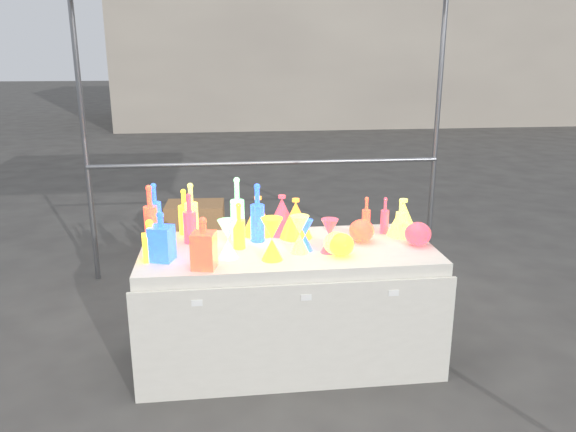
{
  "coord_description": "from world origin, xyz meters",
  "views": [
    {
      "loc": [
        -0.4,
        -3.25,
        1.9
      ],
      "look_at": [
        0.0,
        0.0,
        0.95
      ],
      "focal_mm": 35.0,
      "sensor_mm": 36.0,
      "label": 1
    }
  ],
  "objects": [
    {
      "name": "lampshade_0",
      "position": [
        0.07,
        0.19,
        0.88
      ],
      "size": [
        0.25,
        0.25,
        0.26
      ],
      "primitive_type": null,
      "rotation": [
        0.0,
        0.0,
        -0.15
      ],
      "color": "#C0CF2B",
      "rests_on": "display_table"
    },
    {
      "name": "bottle_3",
      "position": [
        -0.6,
        0.16,
        0.91
      ],
      "size": [
        0.1,
        0.1,
        0.32
      ],
      "primitive_type": null,
      "rotation": [
        0.0,
        0.0,
        0.27
      ],
      "color": "#1A1D99",
      "rests_on": "display_table"
    },
    {
      "name": "display_table",
      "position": [
        0.0,
        -0.01,
        0.37
      ],
      "size": [
        1.84,
        0.83,
        0.75
      ],
      "color": "silver",
      "rests_on": "ground"
    },
    {
      "name": "hourglass_1",
      "position": [
        0.23,
        -0.13,
        0.85
      ],
      "size": [
        0.14,
        0.14,
        0.21
      ],
      "primitive_type": null,
      "rotation": [
        0.0,
        0.0,
        0.39
      ],
      "color": "#1A1D99",
      "rests_on": "display_table"
    },
    {
      "name": "background_building",
      "position": [
        4.0,
        14.0,
        3.0
      ],
      "size": [
        14.0,
        6.0,
        6.0
      ],
      "primitive_type": "cube",
      "color": "#BBAF9C",
      "rests_on": "ground"
    },
    {
      "name": "bottle_4",
      "position": [
        -0.59,
        0.28,
        0.93
      ],
      "size": [
        0.11,
        0.11,
        0.36
      ],
      "primitive_type": null,
      "rotation": [
        0.0,
        0.0,
        -0.43
      ],
      "color": "#157B86",
      "rests_on": "display_table"
    },
    {
      "name": "ground",
      "position": [
        0.0,
        0.0,
        0.0
      ],
      "size": [
        80.0,
        80.0,
        0.0
      ],
      "primitive_type": "plane",
      "color": "#5A5853",
      "rests_on": "ground"
    },
    {
      "name": "hourglass_4",
      "position": [
        -0.12,
        -0.21,
        0.88
      ],
      "size": [
        0.16,
        0.16,
        0.25
      ],
      "primitive_type": null,
      "rotation": [
        0.0,
        0.0,
        0.33
      ],
      "color": "red",
      "rests_on": "display_table"
    },
    {
      "name": "bottle_5",
      "position": [
        -0.3,
        0.18,
        0.95
      ],
      "size": [
        0.1,
        0.1,
        0.41
      ],
      "primitive_type": null,
      "rotation": [
        0.0,
        0.0,
        0.15
      ],
      "color": "#D42AB0",
      "rests_on": "display_table"
    },
    {
      "name": "globe_2",
      "position": [
        0.47,
        0.04,
        0.81
      ],
      "size": [
        0.21,
        0.21,
        0.13
      ],
      "primitive_type": null,
      "rotation": [
        0.0,
        0.0,
        -0.42
      ],
      "color": "orange",
      "rests_on": "display_table"
    },
    {
      "name": "bottle_2",
      "position": [
        -0.84,
        0.17,
        0.94
      ],
      "size": [
        0.09,
        0.09,
        0.38
      ],
      "primitive_type": null,
      "rotation": [
        0.0,
        0.0,
        -0.14
      ],
      "color": "orange",
      "rests_on": "display_table"
    },
    {
      "name": "globe_1",
      "position": [
        0.27,
        -0.16,
        0.81
      ],
      "size": [
        0.19,
        0.19,
        0.12
      ],
      "primitive_type": null,
      "rotation": [
        0.0,
        0.0,
        -0.34
      ],
      "color": "#157B86",
      "rests_on": "display_table"
    },
    {
      "name": "decanter_1",
      "position": [
        -0.51,
        -0.29,
        0.9
      ],
      "size": [
        0.15,
        0.15,
        0.3
      ],
      "primitive_type": null,
      "rotation": [
        0.0,
        0.0,
        -0.22
      ],
      "color": "orange",
      "rests_on": "display_table"
    },
    {
      "name": "globe_0",
      "position": [
        0.29,
        -0.19,
        0.81
      ],
      "size": [
        0.16,
        0.16,
        0.12
      ],
      "primitive_type": null,
      "rotation": [
        0.0,
        0.0,
        -0.06
      ],
      "color": "red",
      "rests_on": "display_table"
    },
    {
      "name": "decanter_2",
      "position": [
        -0.75,
        -0.14,
        0.9
      ],
      "size": [
        0.16,
        0.16,
        0.29
      ],
      "primitive_type": null,
      "rotation": [
        0.0,
        0.0,
        -0.31
      ],
      "color": "#1B9957",
      "rests_on": "display_table"
    },
    {
      "name": "bottle_9",
      "position": [
        0.55,
        0.23,
        0.87
      ],
      "size": [
        0.07,
        0.07,
        0.24
      ],
      "primitive_type": null,
      "rotation": [
        0.0,
        0.0,
        -0.37
      ],
      "color": "orange",
      "rests_on": "display_table"
    },
    {
      "name": "bottle_6",
      "position": [
        -0.3,
        0.01,
        0.89
      ],
      "size": [
        0.08,
        0.08,
        0.29
      ],
      "primitive_type": null,
      "rotation": [
        0.0,
        0.0,
        0.05
      ],
      "color": "red",
      "rests_on": "display_table"
    },
    {
      "name": "bottle_1",
      "position": [
        -0.83,
        0.35,
        0.92
      ],
      "size": [
        0.09,
        0.09,
        0.35
      ],
      "primitive_type": null,
      "rotation": [
        0.0,
        0.0,
        -0.07
      ],
      "color": "#1B9957",
      "rests_on": "display_table"
    },
    {
      "name": "decanter_0",
      "position": [
        -0.81,
        -0.13,
        0.87
      ],
      "size": [
        0.11,
        0.11,
        0.25
      ],
      "primitive_type": null,
      "rotation": [
        0.0,
        0.0,
        0.15
      ],
      "color": "red",
      "rests_on": "display_table"
    },
    {
      "name": "lampshade_2",
      "position": [
        -0.01,
        0.28,
        0.88
      ],
      "size": [
        0.27,
        0.27,
        0.26
      ],
      "primitive_type": null,
      "rotation": [
        0.0,
        0.0,
        -0.25
      ],
      "color": "#1A1D99",
      "rests_on": "display_table"
    },
    {
      "name": "hourglass_3",
      "position": [
        -0.37,
        -0.15,
        0.87
      ],
      "size": [
        0.15,
        0.15,
        0.23
      ],
      "primitive_type": null,
      "rotation": [
        0.0,
        0.0,
        0.37
      ],
      "color": "#D42AB0",
      "rests_on": "display_table"
    },
    {
      "name": "lampshade_3",
      "position": [
        0.78,
        0.15,
        0.87
      ],
      "size": [
        0.24,
        0.24,
        0.24
      ],
      "primitive_type": null,
      "rotation": [
        0.0,
        0.0,
        0.17
      ],
      "color": "#157B86",
      "rests_on": "display_table"
    },
    {
      "name": "hourglass_2",
      "position": [
        0.06,
        -0.1,
        0.86
      ],
      "size": [
        0.13,
        0.13,
        0.23
      ],
      "primitive_type": null,
      "rotation": [
        0.0,
        0.0,
        -0.16
      ],
      "color": "#157B86",
      "rests_on": "display_table"
    },
    {
      "name": "bottle_0",
      "position": [
        -0.65,
        0.35,
        0.9
      ],
      "size": [
        0.1,
        0.1,
        0.3
      ],
      "primitive_type": null,
      "rotation": [
        0.0,
        0.0,
        0.32
      ],
      "color": "red",
      "rests_on": "display_table"
    },
    {
      "name": "cardboard_box_flat",
      "position": [
        0.43,
        2.16,
        0.03
      ],
      "size": [
        0.67,
        0.52,
        0.05
      ],
      "primitive_type": "cube",
      "rotation": [
        0.0,
        0.0,
        0.16
      ],
      "color": "#AF7D4F",
      "rests_on": "ground"
    },
    {
      "name": "globe_3",
      "position": [
        0.81,
        -0.06,
        0.82
      ],
      "size": [
        0.18,
        0.18,
        0.13
      ],
      "primitive_type": null,
      "rotation": [
        0.0,
        0.0,
        0.1
      ],
      "color": "#1A1D99",
      "rests_on": "display_table"
    },
    {
      "name": "bottle_10",
      "position": [
        0.67,
        0.2,
        0.87
      ],
      "size": [
        0.07,
        0.07,
        0.25
      ],
      "primitive_type": null,
      "rotation": [
        0.0,
        0.0,
        0.36
      ],
      "color": "#1A1D99",
      "rests_on": "display_table"
    },
    {
      "name": "hourglass_5",
      "position": [
        0.1,
        -0.07,
        0.85
      ],
      "size": [
        0.12,
        0.12,
        0.19
      ],
      "primitive_type": null,
      "rotation": [
        0.0,
        0.0,
        0.24
      ],
      "color": "#1B9957",
      "rests_on": "display_table"
    },
    {
      "name": "cardboard_box_closed",
      "position": [
        -0.68,
        2.38,
        0.21
      ],
      "size": [
        0.6,
        0.45,
        0.43
      ],
      "primitive_type": "cube",
      "rotation": [
        0.0,
        0.0,
        -0.05
      ],
      "color": "#AF7D4F",
      "rests_on": "ground"
    },
    {
      "name": "bottle_7",
      "position": [
        -0.18,
        0.14,
        0.94
      ],
      "size": [
        0.09,
        0.09,
        0.38
      ],
      "primitive_type": null,
      "rotation": [
        0.0,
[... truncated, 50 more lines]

